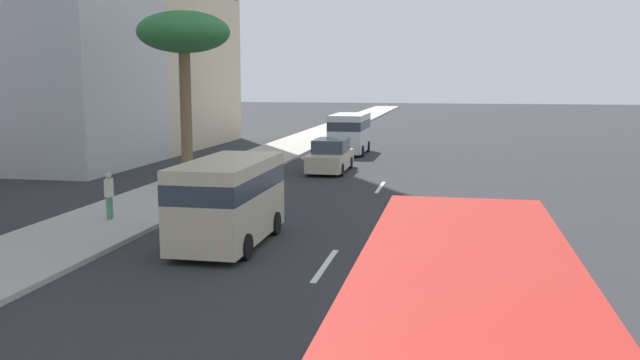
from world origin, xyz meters
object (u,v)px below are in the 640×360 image
at_px(car_lead, 331,156).
at_px(van_fourth, 350,131).
at_px(palm_tree, 184,36).
at_px(van_third, 229,197).
at_px(pedestrian_mid_block, 109,194).

relative_size(car_lead, van_fourth, 0.98).
distance_m(car_lead, palm_tree, 9.94).
height_order(van_third, pedestrian_mid_block, van_third).
bearing_deg(car_lead, pedestrian_mid_block, -19.44).
relative_size(van_third, palm_tree, 0.67).
relative_size(van_third, van_fourth, 1.06).
height_order(van_fourth, palm_tree, palm_tree).
relative_size(van_fourth, palm_tree, 0.63).
distance_m(car_lead, van_fourth, 8.50).
bearing_deg(van_third, van_fourth, -179.43).
distance_m(van_third, van_fourth, 24.66).
distance_m(pedestrian_mid_block, palm_tree, 10.26).
xyz_separation_m(van_fourth, palm_tree, (-14.10, 5.34, 5.25)).
bearing_deg(van_third, palm_tree, -152.11).
bearing_deg(van_fourth, van_third, 0.57).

